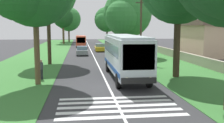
{
  "coord_description": "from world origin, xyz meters",
  "views": [
    {
      "loc": [
        -19.44,
        2.1,
        4.43
      ],
      "look_at": [
        2.24,
        -0.54,
        1.6
      ],
      "focal_mm": 42.52,
      "sensor_mm": 36.0,
      "label": 1
    }
  ],
  "objects_px": {
    "roadside_building": "(216,38)",
    "pedestrian": "(41,69)",
    "trailing_minibus_0": "(81,40)",
    "roadside_tree_right_0": "(106,20)",
    "roadside_tree_right_3": "(126,15)",
    "utility_pole": "(141,29)",
    "trailing_car_0": "(82,51)",
    "roadside_tree_left_0": "(63,18)",
    "coach_bus": "(125,54)",
    "trailing_car_1": "(100,48)",
    "roadside_tree_left_3": "(68,20)"
  },
  "relations": [
    {
      "from": "roadside_tree_right_3",
      "to": "roadside_building",
      "type": "distance_m",
      "value": 14.65
    },
    {
      "from": "trailing_minibus_0",
      "to": "roadside_tree_left_0",
      "type": "bearing_deg",
      "value": 20.02
    },
    {
      "from": "coach_bus",
      "to": "roadside_tree_right_3",
      "type": "relative_size",
      "value": 1.11
    },
    {
      "from": "utility_pole",
      "to": "roadside_building",
      "type": "relative_size",
      "value": 0.72
    },
    {
      "from": "trailing_car_0",
      "to": "trailing_minibus_0",
      "type": "height_order",
      "value": "trailing_minibus_0"
    },
    {
      "from": "trailing_car_0",
      "to": "roadside_tree_right_3",
      "type": "xyz_separation_m",
      "value": [
        -2.71,
        -6.67,
        5.61
      ]
    },
    {
      "from": "trailing_car_0",
      "to": "roadside_tree_right_0",
      "type": "height_order",
      "value": "roadside_tree_right_0"
    },
    {
      "from": "roadside_tree_right_3",
      "to": "utility_pole",
      "type": "bearing_deg",
      "value": -176.28
    },
    {
      "from": "coach_bus",
      "to": "trailing_minibus_0",
      "type": "xyz_separation_m",
      "value": [
        36.86,
        3.63,
        -0.6
      ]
    },
    {
      "from": "trailing_minibus_0",
      "to": "roadside_tree_right_0",
      "type": "relative_size",
      "value": 0.61
    },
    {
      "from": "trailing_car_0",
      "to": "roadside_tree_left_0",
      "type": "relative_size",
      "value": 0.45
    },
    {
      "from": "roadside_tree_left_0",
      "to": "pedestrian",
      "type": "xyz_separation_m",
      "value": [
        -49.69,
        -1.12,
        -5.86
      ]
    },
    {
      "from": "trailing_minibus_0",
      "to": "roadside_tree_right_3",
      "type": "height_order",
      "value": "roadside_tree_right_3"
    },
    {
      "from": "trailing_minibus_0",
      "to": "utility_pole",
      "type": "distance_m",
      "value": 28.45
    },
    {
      "from": "roadside_tree_left_3",
      "to": "roadside_tree_right_3",
      "type": "bearing_deg",
      "value": -165.87
    },
    {
      "from": "coach_bus",
      "to": "trailing_minibus_0",
      "type": "distance_m",
      "value": 37.04
    },
    {
      "from": "trailing_minibus_0",
      "to": "utility_pole",
      "type": "xyz_separation_m",
      "value": [
        -27.39,
        -7.24,
        2.61
      ]
    },
    {
      "from": "coach_bus",
      "to": "utility_pole",
      "type": "height_order",
      "value": "utility_pole"
    },
    {
      "from": "trailing_car_0",
      "to": "trailing_car_1",
      "type": "bearing_deg",
      "value": -28.54
    },
    {
      "from": "utility_pole",
      "to": "roadside_tree_left_0",
      "type": "bearing_deg",
      "value": 16.5
    },
    {
      "from": "trailing_car_1",
      "to": "pedestrian",
      "type": "distance_m",
      "value": 27.05
    },
    {
      "from": "pedestrian",
      "to": "utility_pole",
      "type": "bearing_deg",
      "value": -48.66
    },
    {
      "from": "roadside_tree_right_3",
      "to": "utility_pole",
      "type": "distance_m",
      "value": 8.03
    },
    {
      "from": "trailing_car_0",
      "to": "roadside_tree_right_3",
      "type": "distance_m",
      "value": 9.12
    },
    {
      "from": "roadside_building",
      "to": "pedestrian",
      "type": "bearing_deg",
      "value": 124.35
    },
    {
      "from": "roadside_tree_right_0",
      "to": "roadside_building",
      "type": "xyz_separation_m",
      "value": [
        -32.45,
        -14.03,
        -3.53
      ]
    },
    {
      "from": "trailing_car_1",
      "to": "roadside_tree_right_0",
      "type": "relative_size",
      "value": 0.44
    },
    {
      "from": "roadside_tree_left_3",
      "to": "roadside_tree_right_0",
      "type": "relative_size",
      "value": 1.05
    },
    {
      "from": "trailing_car_0",
      "to": "roadside_building",
      "type": "relative_size",
      "value": 0.39
    },
    {
      "from": "roadside_tree_left_0",
      "to": "roadside_tree_left_3",
      "type": "bearing_deg",
      "value": -6.89
    },
    {
      "from": "coach_bus",
      "to": "roadside_tree_right_0",
      "type": "relative_size",
      "value": 1.13
    },
    {
      "from": "coach_bus",
      "to": "trailing_minibus_0",
      "type": "relative_size",
      "value": 1.86
    },
    {
      "from": "roadside_tree_right_3",
      "to": "utility_pole",
      "type": "relative_size",
      "value": 1.27
    },
    {
      "from": "trailing_car_1",
      "to": "utility_pole",
      "type": "distance_m",
      "value": 17.42
    },
    {
      "from": "utility_pole",
      "to": "roadside_tree_left_3",
      "type": "bearing_deg",
      "value": 12.53
    },
    {
      "from": "roadside_tree_left_0",
      "to": "roadside_tree_right_3",
      "type": "xyz_separation_m",
      "value": [
        -32.46,
        -11.4,
        -0.5
      ]
    },
    {
      "from": "trailing_minibus_0",
      "to": "trailing_car_0",
      "type": "bearing_deg",
      "value": -179.78
    },
    {
      "from": "trailing_car_1",
      "to": "roadside_tree_left_0",
      "type": "height_order",
      "value": "roadside_tree_left_0"
    },
    {
      "from": "roadside_tree_left_0",
      "to": "roadside_tree_left_3",
      "type": "height_order",
      "value": "roadside_tree_left_3"
    },
    {
      "from": "trailing_car_0",
      "to": "utility_pole",
      "type": "bearing_deg",
      "value": -145.52
    },
    {
      "from": "utility_pole",
      "to": "roadside_building",
      "type": "height_order",
      "value": "utility_pole"
    },
    {
      "from": "trailing_car_1",
      "to": "trailing_minibus_0",
      "type": "bearing_deg",
      "value": 17.74
    },
    {
      "from": "roadside_tree_right_3",
      "to": "pedestrian",
      "type": "bearing_deg",
      "value": 149.16
    },
    {
      "from": "roadside_tree_left_0",
      "to": "roadside_tree_right_3",
      "type": "relative_size",
      "value": 0.95
    },
    {
      "from": "coach_bus",
      "to": "trailing_car_0",
      "type": "relative_size",
      "value": 2.6
    },
    {
      "from": "trailing_minibus_0",
      "to": "roadside_tree_right_3",
      "type": "xyz_separation_m",
      "value": [
        -19.65,
        -6.73,
        4.73
      ]
    },
    {
      "from": "coach_bus",
      "to": "trailing_car_1",
      "type": "height_order",
      "value": "coach_bus"
    },
    {
      "from": "roadside_tree_left_0",
      "to": "trailing_car_0",
      "type": "bearing_deg",
      "value": -170.96
    },
    {
      "from": "roadside_tree_right_3",
      "to": "roadside_building",
      "type": "xyz_separation_m",
      "value": [
        -0.47,
        -14.23,
        -3.48
      ]
    },
    {
      "from": "trailing_car_1",
      "to": "trailing_minibus_0",
      "type": "relative_size",
      "value": 0.72
    }
  ]
}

